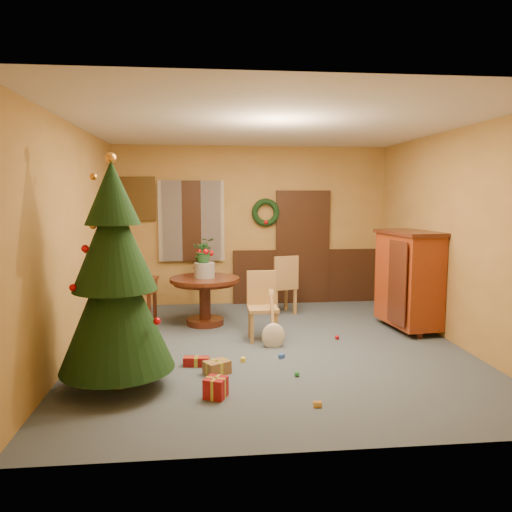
{
  "coord_description": "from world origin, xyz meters",
  "views": [
    {
      "loc": [
        -0.89,
        -6.41,
        2.02
      ],
      "look_at": [
        -0.17,
        0.4,
        1.18
      ],
      "focal_mm": 35.0,
      "sensor_mm": 36.0,
      "label": 1
    }
  ],
  "objects": [
    {
      "name": "room_envelope",
      "position": [
        0.21,
        2.7,
        1.12
      ],
      "size": [
        5.5,
        5.5,
        5.5
      ],
      "color": "#3B4956",
      "rests_on": "ground"
    },
    {
      "name": "dining_table",
      "position": [
        -0.88,
        1.26,
        0.52
      ],
      "size": [
        1.08,
        1.08,
        0.74
      ],
      "color": "black",
      "rests_on": "floor"
    },
    {
      "name": "urn",
      "position": [
        -0.88,
        1.26,
        0.86
      ],
      "size": [
        0.32,
        0.32,
        0.23
      ],
      "primitive_type": "cylinder",
      "color": "slate",
      "rests_on": "dining_table"
    },
    {
      "name": "centerpiece_plant",
      "position": [
        -0.88,
        1.26,
        1.17
      ],
      "size": [
        0.35,
        0.3,
        0.39
      ],
      "primitive_type": "imported",
      "color": "#1E4C23",
      "rests_on": "urn"
    },
    {
      "name": "chair_near",
      "position": [
        -0.08,
        0.41,
        0.51
      ],
      "size": [
        0.41,
        0.41,
        0.95
      ],
      "color": "olive",
      "rests_on": "floor"
    },
    {
      "name": "chair_far",
      "position": [
        0.44,
        1.81,
        0.54
      ],
      "size": [
        0.54,
        0.54,
        1.01
      ],
      "color": "olive",
      "rests_on": "floor"
    },
    {
      "name": "guitar",
      "position": [
        0.02,
        -0.01,
        0.37
      ],
      "size": [
        0.41,
        0.53,
        0.72
      ],
      "primitive_type": null,
      "rotation": [
        -0.49,
        0.0,
        -0.22
      ],
      "color": "beige",
      "rests_on": "floor"
    },
    {
      "name": "plant_stand",
      "position": [
        -0.92,
        2.15,
        0.49
      ],
      "size": [
        0.3,
        0.3,
        0.78
      ],
      "color": "black",
      "rests_on": "floor"
    },
    {
      "name": "stand_plant",
      "position": [
        -0.92,
        2.15,
        1.0
      ],
      "size": [
        0.25,
        0.21,
        0.43
      ],
      "primitive_type": "imported",
      "rotation": [
        0.0,
        0.0,
        -0.08
      ],
      "color": "#19471E",
      "rests_on": "plant_stand"
    },
    {
      "name": "christmas_tree",
      "position": [
        -1.8,
        -1.24,
        1.16
      ],
      "size": [
        1.18,
        1.18,
        2.44
      ],
      "color": "#382111",
      "rests_on": "floor"
    },
    {
      "name": "writing_desk",
      "position": [
        -2.05,
        1.44,
        0.56
      ],
      "size": [
        0.9,
        0.57,
        0.74
      ],
      "color": "black",
      "rests_on": "floor"
    },
    {
      "name": "sideboard",
      "position": [
        2.15,
        0.65,
        0.8
      ],
      "size": [
        0.75,
        1.23,
        1.49
      ],
      "color": "#62240B",
      "rests_on": "floor"
    },
    {
      "name": "gift_a",
      "position": [
        -0.76,
        -0.92,
        0.07
      ],
      "size": [
        0.34,
        0.31,
        0.15
      ],
      "color": "brown",
      "rests_on": "floor"
    },
    {
      "name": "gift_b",
      "position": [
        -0.79,
        -1.6,
        0.1
      ],
      "size": [
        0.27,
        0.27,
        0.21
      ],
      "color": "maroon",
      "rests_on": "floor"
    },
    {
      "name": "gift_c",
      "position": [
        -2.15,
        -0.44,
        0.07
      ],
      "size": [
        0.34,
        0.32,
        0.15
      ],
      "color": "brown",
      "rests_on": "floor"
    },
    {
      "name": "gift_d",
      "position": [
        -0.99,
        -0.64,
        0.05
      ],
      "size": [
        0.32,
        0.16,
        0.11
      ],
      "color": "maroon",
      "rests_on": "floor"
    },
    {
      "name": "toy_a",
      "position": [
        0.06,
        -0.48,
        0.03
      ],
      "size": [
        0.09,
        0.09,
        0.05
      ],
      "primitive_type": "cube",
      "rotation": [
        0.0,
        0.0,
        0.94
      ],
      "color": "blue",
      "rests_on": "floor"
    },
    {
      "name": "toy_b",
      "position": [
        0.13,
        -1.12,
        0.03
      ],
      "size": [
        0.06,
        0.06,
        0.06
      ],
      "primitive_type": "sphere",
      "color": "#24863C",
      "rests_on": "floor"
    },
    {
      "name": "toy_c",
      "position": [
        -0.43,
        -0.55,
        0.03
      ],
      "size": [
        0.07,
        0.09,
        0.05
      ],
      "primitive_type": "cube",
      "rotation": [
        0.0,
        0.0,
        1.35
      ],
      "color": "yellow",
      "rests_on": "floor"
    },
    {
      "name": "toy_d",
      "position": [
        0.96,
        0.25,
        0.03
      ],
      "size": [
        0.06,
        0.06,
        0.06
      ],
      "primitive_type": "sphere",
      "color": "red",
      "rests_on": "floor"
    },
    {
      "name": "toy_e",
      "position": [
        0.18,
        -1.93,
        0.03
      ],
      "size": [
        0.08,
        0.05,
        0.05
      ],
      "primitive_type": "cube",
      "rotation": [
        0.0,
        0.0,
        -0.01
      ],
      "color": "#F1A138",
      "rests_on": "floor"
    }
  ]
}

